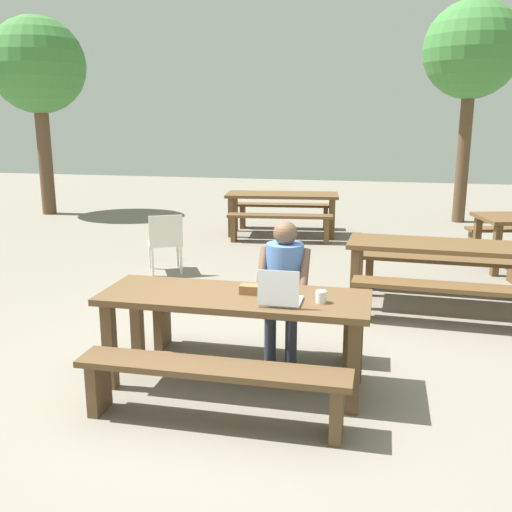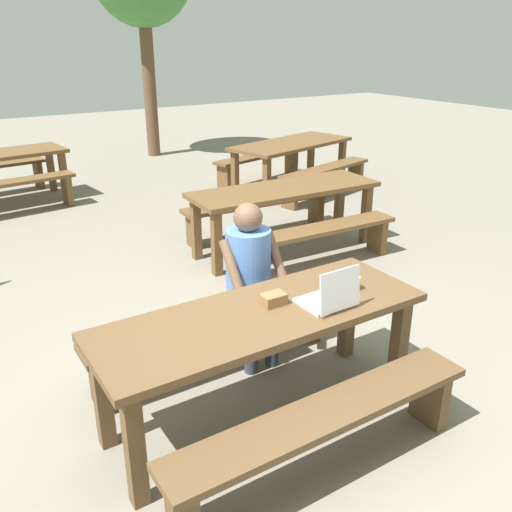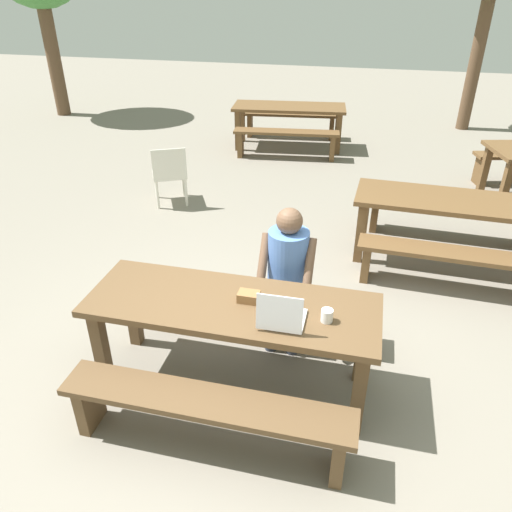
% 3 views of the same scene
% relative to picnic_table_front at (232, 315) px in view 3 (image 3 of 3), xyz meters
% --- Properties ---
extents(ground_plane, '(30.00, 30.00, 0.00)m').
position_rel_picnic_table_front_xyz_m(ground_plane, '(0.00, 0.00, -0.64)').
color(ground_plane, gray).
extents(picnic_table_front, '(2.07, 0.72, 0.75)m').
position_rel_picnic_table_front_xyz_m(picnic_table_front, '(0.00, 0.00, 0.00)').
color(picnic_table_front, brown).
rests_on(picnic_table_front, ground).
extents(bench_near, '(1.90, 0.30, 0.44)m').
position_rel_picnic_table_front_xyz_m(bench_near, '(0.00, -0.62, -0.30)').
color(bench_near, brown).
rests_on(bench_near, ground).
extents(bench_far, '(1.90, 0.30, 0.44)m').
position_rel_picnic_table_front_xyz_m(bench_far, '(0.00, 0.62, -0.30)').
color(bench_far, brown).
rests_on(bench_far, ground).
extents(laptop, '(0.30, 0.29, 0.27)m').
position_rel_picnic_table_front_xyz_m(laptop, '(0.38, -0.17, 0.18)').
color(laptop, silver).
rests_on(laptop, picnic_table_front).
extents(small_pouch, '(0.15, 0.10, 0.07)m').
position_rel_picnic_table_front_xyz_m(small_pouch, '(0.11, 0.04, 0.15)').
color(small_pouch, olive).
rests_on(small_pouch, picnic_table_front).
extents(coffee_mug, '(0.08, 0.08, 0.09)m').
position_rel_picnic_table_front_xyz_m(coffee_mug, '(0.67, -0.06, 0.16)').
color(coffee_mug, white).
rests_on(coffee_mug, picnic_table_front).
extents(person_seated, '(0.43, 0.42, 1.22)m').
position_rel_picnic_table_front_xyz_m(person_seated, '(0.29, 0.59, 0.08)').
color(person_seated, '#333847').
rests_on(person_seated, ground).
extents(plastic_chair, '(0.59, 0.59, 0.81)m').
position_rel_picnic_table_front_xyz_m(plastic_chair, '(-1.74, 3.06, -0.20)').
color(plastic_chair, silver).
rests_on(plastic_chair, ground).
extents(picnic_table_mid, '(2.02, 0.96, 0.74)m').
position_rel_picnic_table_front_xyz_m(picnic_table_mid, '(-0.65, 5.93, -0.01)').
color(picnic_table_mid, brown).
rests_on(picnic_table_mid, ground).
extents(bench_mid_south, '(1.78, 0.49, 0.47)m').
position_rel_picnic_table_front_xyz_m(bench_mid_south, '(-0.58, 5.33, -0.29)').
color(bench_mid_south, brown).
rests_on(bench_mid_south, ground).
extents(bench_mid_north, '(1.78, 0.49, 0.47)m').
position_rel_picnic_table_front_xyz_m(bench_mid_north, '(-0.72, 6.53, -0.29)').
color(bench_mid_north, brown).
rests_on(bench_mid_north, ground).
extents(picnic_table_distant, '(2.16, 0.80, 0.73)m').
position_rel_picnic_table_front_xyz_m(picnic_table_distant, '(1.80, 2.31, -0.01)').
color(picnic_table_distant, brown).
rests_on(picnic_table_distant, ground).
extents(bench_distant_south, '(1.93, 0.38, 0.43)m').
position_rel_picnic_table_front_xyz_m(bench_distant_south, '(1.77, 1.72, -0.30)').
color(bench_distant_south, brown).
rests_on(bench_distant_south, ground).
extents(bench_distant_north, '(1.93, 0.38, 0.43)m').
position_rel_picnic_table_front_xyz_m(bench_distant_north, '(1.82, 2.89, -0.30)').
color(bench_distant_north, brown).
rests_on(bench_distant_north, ground).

